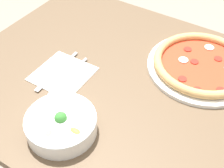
{
  "coord_description": "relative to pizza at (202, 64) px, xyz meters",
  "views": [
    {
      "loc": [
        -0.32,
        0.61,
        1.39
      ],
      "look_at": [
        0.04,
        0.05,
        0.75
      ],
      "focal_mm": 50.0,
      "sensor_mm": 36.0,
      "label": 1
    }
  ],
  "objects": [
    {
      "name": "knife",
      "position": [
        0.38,
        0.25,
        -0.01
      ],
      "size": [
        0.02,
        0.21,
        0.01
      ],
      "rotation": [
        0.0,
        0.0,
        1.61
      ],
      "color": "silver",
      "rests_on": "napkin"
    },
    {
      "name": "bowl",
      "position": [
        0.22,
        0.43,
        0.01
      ],
      "size": [
        0.19,
        0.19,
        0.07
      ],
      "color": "white",
      "rests_on": "dining_table"
    },
    {
      "name": "dining_table",
      "position": [
        0.15,
        0.18,
        -0.13
      ],
      "size": [
        1.08,
        0.81,
        0.73
      ],
      "color": "brown",
      "rests_on": "ground_plane"
    },
    {
      "name": "pizza",
      "position": [
        0.0,
        0.0,
        0.0
      ],
      "size": [
        0.34,
        0.34,
        0.04
      ],
      "color": "white",
      "rests_on": "dining_table"
    },
    {
      "name": "fork",
      "position": [
        0.33,
        0.26,
        -0.01
      ],
      "size": [
        0.02,
        0.19,
        0.0
      ],
      "rotation": [
        0.0,
        0.0,
        1.61
      ],
      "color": "silver",
      "rests_on": "napkin"
    },
    {
      "name": "napkin",
      "position": [
        0.36,
        0.26,
        -0.02
      ],
      "size": [
        0.17,
        0.17,
        0.0
      ],
      "color": "white",
      "rests_on": "dining_table"
    }
  ]
}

